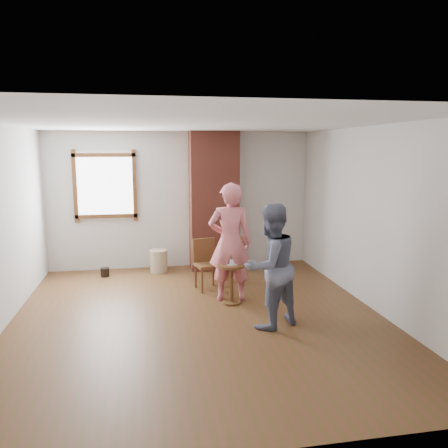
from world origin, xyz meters
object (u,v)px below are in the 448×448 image
at_px(dining_chair_right, 233,257).
at_px(man, 270,266).
at_px(stoneware_crock, 159,261).
at_px(side_table, 231,277).
at_px(person_pink, 230,242).
at_px(dining_chair_left, 206,261).

relative_size(dining_chair_right, man, 0.50).
relative_size(stoneware_crock, side_table, 0.69).
height_order(dining_chair_right, side_table, dining_chair_right).
relative_size(dining_chair_right, person_pink, 0.45).
bearing_deg(stoneware_crock, dining_chair_right, -36.76).
bearing_deg(stoneware_crock, side_table, -62.18).
bearing_deg(person_pink, dining_chair_right, -94.55).
distance_m(stoneware_crock, dining_chair_left, 1.37).
distance_m(stoneware_crock, person_pink, 2.15).
distance_m(dining_chair_left, person_pink, 0.82).
distance_m(dining_chair_left, man, 1.84).
xyz_separation_m(stoneware_crock, person_pink, (1.02, -1.76, 0.69)).
bearing_deg(man, dining_chair_left, -96.36).
xyz_separation_m(stoneware_crock, side_table, (1.01, -1.91, 0.19)).
xyz_separation_m(dining_chair_right, side_table, (-0.22, -0.99, -0.05)).
xyz_separation_m(stoneware_crock, man, (1.33, -2.83, 0.59)).
height_order(side_table, man, man).
distance_m(man, person_pink, 1.12).
xyz_separation_m(dining_chair_left, side_table, (0.27, -0.79, -0.06)).
bearing_deg(side_table, dining_chair_left, 108.74).
xyz_separation_m(man, person_pink, (-0.31, 1.07, 0.09)).
bearing_deg(stoneware_crock, person_pink, -59.93).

